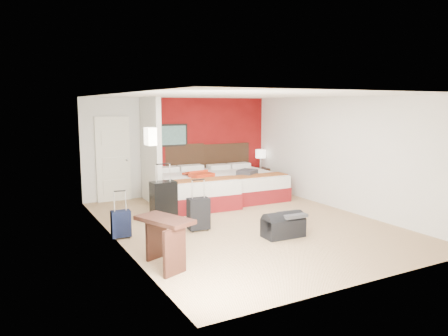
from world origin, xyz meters
TOP-DOWN VIEW (x-y plane):
  - ground at (0.00, 0.00)m, footprint 6.50×6.50m
  - room_walls at (-1.40, 1.42)m, footprint 5.02×6.52m
  - red_accent_panel at (0.75, 3.23)m, footprint 3.50×0.04m
  - partition_wall at (-1.00, 2.61)m, footprint 0.12×1.20m
  - entry_door at (-1.75, 3.20)m, footprint 0.82×0.06m
  - bed_left at (-0.16, 2.08)m, footprint 1.68×2.29m
  - bed_right at (1.30, 2.14)m, footprint 1.48×2.09m
  - red_suitcase_open at (-0.06, 1.98)m, footprint 0.64×0.80m
  - jacket_bundle at (1.20, 1.84)m, footprint 0.60×0.57m
  - nightstand at (2.29, 2.91)m, footprint 0.43×0.43m
  - table_lamp at (2.29, 2.91)m, footprint 0.33×0.33m
  - suitcase_black at (-1.28, 1.04)m, footprint 0.51×0.33m
  - suitcase_charcoal at (-0.99, -0.03)m, footprint 0.41×0.27m
  - suitcase_navy at (-2.39, 0.19)m, footprint 0.35×0.23m
  - duffel_bag at (0.16, -1.10)m, footprint 0.74×0.42m
  - jacket_draped at (0.31, -1.15)m, footprint 0.47×0.40m
  - desk at (-2.18, -1.44)m, footprint 0.73×0.97m

SIDE VIEW (x-z plane):
  - ground at x=0.00m, z-range 0.00..0.00m
  - duffel_bag at x=0.16m, z-range 0.00..0.37m
  - suitcase_navy at x=-2.39m, z-range 0.00..0.46m
  - nightstand at x=2.29m, z-range 0.00..0.56m
  - suitcase_charcoal at x=-0.99m, z-range 0.00..0.58m
  - bed_right at x=1.30m, z-range 0.00..0.62m
  - bed_left at x=-0.16m, z-range 0.00..0.66m
  - desk at x=-2.18m, z-range 0.00..0.72m
  - suitcase_black at x=-1.28m, z-range 0.00..0.75m
  - jacket_draped at x=0.31m, z-range 0.37..0.43m
  - jacket_bundle at x=1.20m, z-range 0.62..0.73m
  - red_suitcase_open at x=-0.06m, z-range 0.66..0.75m
  - table_lamp at x=2.29m, z-range 0.56..1.08m
  - entry_door at x=-1.75m, z-range 0.00..2.05m
  - red_accent_panel at x=0.75m, z-range 0.00..2.50m
  - partition_wall at x=-1.00m, z-range 0.00..2.50m
  - room_walls at x=-1.40m, z-range 0.01..2.51m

